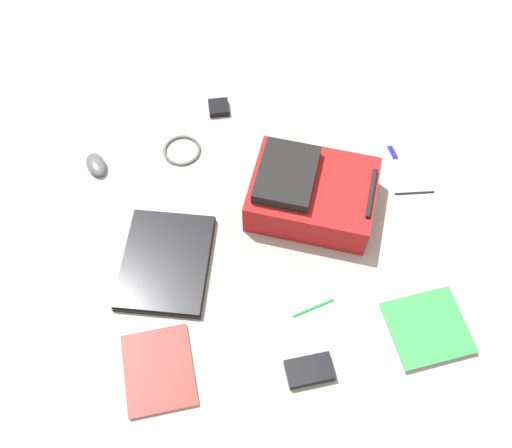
# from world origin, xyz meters

# --- Properties ---
(ground_plane) EXTENTS (3.85, 3.85, 0.00)m
(ground_plane) POSITION_xyz_m (0.00, 0.00, 0.00)
(ground_plane) COLOR gray
(backpack) EXTENTS (0.42, 0.48, 0.17)m
(backpack) POSITION_xyz_m (-0.10, 0.18, 0.08)
(backpack) COLOR maroon
(backpack) RESTS_ON ground_plane
(laptop) EXTENTS (0.40, 0.34, 0.03)m
(laptop) POSITION_xyz_m (0.08, -0.31, 0.02)
(laptop) COLOR black
(laptop) RESTS_ON ground_plane
(book_red) EXTENTS (0.25, 0.26, 0.02)m
(book_red) POSITION_xyz_m (0.37, 0.47, 0.01)
(book_red) COLOR silver
(book_red) RESTS_ON ground_plane
(book_comic) EXTENTS (0.26, 0.22, 0.01)m
(book_comic) POSITION_xyz_m (0.42, -0.33, 0.01)
(book_comic) COLOR silver
(book_comic) RESTS_ON ground_plane
(computer_mouse) EXTENTS (0.12, 0.10, 0.03)m
(computer_mouse) POSITION_xyz_m (-0.32, -0.55, 0.02)
(computer_mouse) COLOR #4C4C51
(computer_mouse) RESTS_ON ground_plane
(cable_coil) EXTENTS (0.13, 0.13, 0.01)m
(cable_coil) POSITION_xyz_m (-0.37, -0.24, 0.01)
(cable_coil) COLOR #4C4C51
(cable_coil) RESTS_ON ground_plane
(power_brick) EXTENTS (0.09, 0.14, 0.03)m
(power_brick) POSITION_xyz_m (0.47, 0.10, 0.01)
(power_brick) COLOR black
(power_brick) RESTS_ON ground_plane
(pen_black) EXTENTS (0.05, 0.13, 0.01)m
(pen_black) POSITION_xyz_m (0.27, 0.14, 0.00)
(pen_black) COLOR #198C33
(pen_black) RESTS_ON ground_plane
(pen_blue) EXTENTS (0.01, 0.14, 0.01)m
(pen_blue) POSITION_xyz_m (-0.11, 0.55, 0.00)
(pen_blue) COLOR black
(pen_blue) RESTS_ON ground_plane
(earbud_pouch) EXTENTS (0.08, 0.08, 0.03)m
(earbud_pouch) POSITION_xyz_m (-0.55, -0.10, 0.01)
(earbud_pouch) COLOR black
(earbud_pouch) RESTS_ON ground_plane
(usb_stick) EXTENTS (0.06, 0.03, 0.01)m
(usb_stick) POSITION_xyz_m (-0.29, 0.51, 0.00)
(usb_stick) COLOR #191999
(usb_stick) RESTS_ON ground_plane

